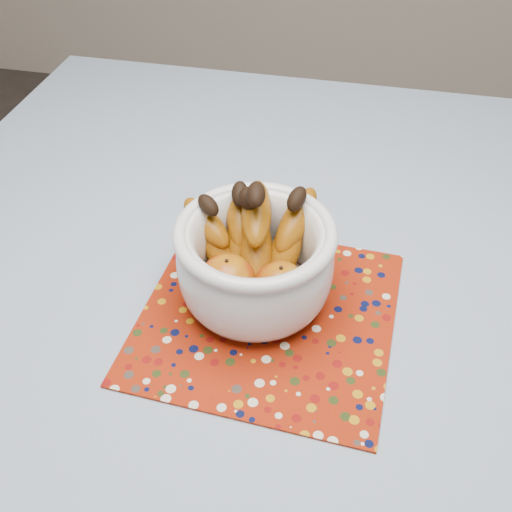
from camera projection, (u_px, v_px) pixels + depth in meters
The scene contains 4 objects.
table at pixel (283, 316), 0.96m from camera, with size 1.20×1.20×0.75m.
tablecloth at pixel (285, 280), 0.90m from camera, with size 1.32×1.32×0.01m, color slate.
placemat at pixel (268, 315), 0.84m from camera, with size 0.35×0.35×0.00m, color maroon.
fruit_bowl at pixel (253, 251), 0.82m from camera, with size 0.25×0.24×0.19m.
Camera 1 is at (0.09, -0.64, 1.39)m, focal length 42.00 mm.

